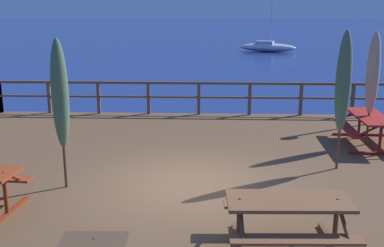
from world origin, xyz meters
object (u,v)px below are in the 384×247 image
picnic_table_back_right (370,123)px  picnic_table_front_left (288,213)px  patio_umbrella_tall_mid_right (60,95)px  sailboat_distant (267,47)px  patio_umbrella_short_mid (373,74)px  patio_umbrella_short_back (343,83)px

picnic_table_back_right → picnic_table_front_left: bearing=-118.7°
patio_umbrella_tall_mid_right → sailboat_distant: bearing=77.8°
patio_umbrella_tall_mid_right → sailboat_distant: (8.75, 40.54, -2.12)m
picnic_table_front_left → patio_umbrella_short_mid: (2.91, 5.41, 1.28)m
picnic_table_back_right → picnic_table_front_left: (-2.96, -5.41, -0.01)m
picnic_table_back_right → patio_umbrella_short_mid: bearing=-174.2°
picnic_table_front_left → picnic_table_back_right: bearing=61.3°
patio_umbrella_short_mid → patio_umbrella_tall_mid_right: patio_umbrella_short_mid is taller
picnic_table_front_left → sailboat_distant: sailboat_distant is taller
sailboat_distant → patio_umbrella_short_mid: bearing=-93.0°
sailboat_distant → patio_umbrella_short_back: bearing=-94.6°
patio_umbrella_short_back → picnic_table_back_right: bearing=55.5°
picnic_table_front_left → patio_umbrella_tall_mid_right: (-3.91, 2.20, 1.28)m
sailboat_distant → picnic_table_front_left: bearing=-96.5°
patio_umbrella_short_mid → patio_umbrella_tall_mid_right: (-6.83, -3.21, -0.00)m
picnic_table_back_right → sailboat_distant: 37.38m
picnic_table_back_right → sailboat_distant: sailboat_distant is taller
patio_umbrella_tall_mid_right → sailboat_distant: sailboat_distant is taller
patio_umbrella_short_mid → patio_umbrella_short_back: patio_umbrella_short_back is taller
picnic_table_back_right → patio_umbrella_short_back: size_ratio=0.72×
patio_umbrella_short_mid → patio_umbrella_short_back: size_ratio=0.97×
picnic_table_back_right → patio_umbrella_tall_mid_right: bearing=-154.9°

